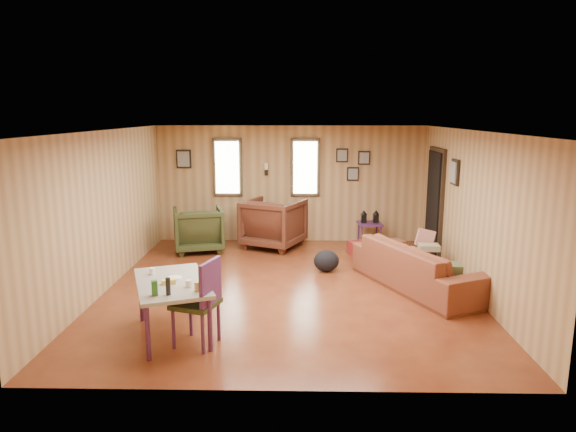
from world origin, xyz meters
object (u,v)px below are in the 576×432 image
recliner_green (198,227)px  dining_table (172,286)px  end_table (208,226)px  side_table (370,222)px  recliner_brown (274,221)px  sofa (419,259)px

recliner_green → dining_table: (0.44, -3.88, 0.15)m
end_table → dining_table: dining_table is taller
side_table → end_table: bearing=176.9°
recliner_brown → dining_table: 4.31m
recliner_brown → recliner_green: 1.48m
recliner_brown → side_table: 1.93m
side_table → dining_table: 5.20m
recliner_brown → dining_table: (-1.01, -4.19, 0.08)m
sofa → side_table: (-0.42, 2.50, 0.04)m
sofa → recliner_brown: (-2.35, 2.40, 0.07)m
sofa → dining_table: size_ratio=1.56×
recliner_green → side_table: bearing=172.1°
sofa → recliner_green: (-3.80, 2.09, 0.00)m
end_table → side_table: size_ratio=0.85×
sofa → end_table: 4.58m
dining_table → recliner_green: bearing=76.1°
sofa → side_table: 2.53m
recliner_brown → side_table: recliner_brown is taller
end_table → dining_table: (0.35, -4.47, 0.27)m
end_table → dining_table: 4.49m
sofa → dining_table: bearing=93.1°
recliner_brown → sofa: bearing=159.3°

